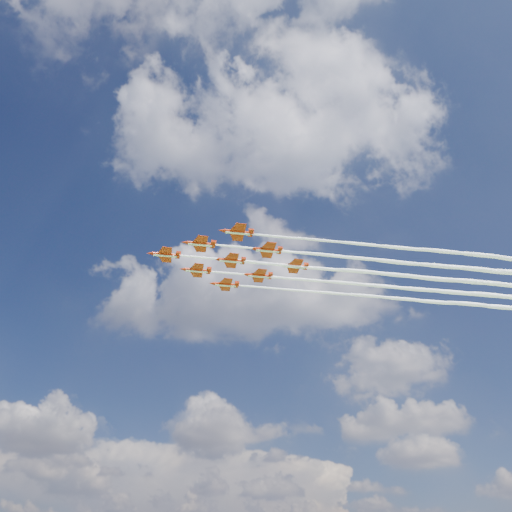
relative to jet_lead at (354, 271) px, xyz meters
name	(u,v)px	position (x,y,z in m)	size (l,w,h in m)	color
jet_lead	(354,271)	(0.00, 0.00, 0.00)	(114.07, 38.41, 2.38)	#AB2209
jet_row2_port	(393,262)	(11.18, -4.12, 0.00)	(114.07, 38.41, 2.38)	#AB2209
jet_row2_starb	(375,285)	(6.92, 9.70, 0.00)	(114.07, 38.41, 2.38)	#AB2209
jet_row3_port	(435,251)	(22.36, -8.23, 0.00)	(114.07, 38.41, 2.38)	#AB2209
jet_row3_centre	(413,277)	(18.10, 5.58, 0.00)	(114.07, 38.41, 2.38)	#AB2209
jet_row3_starb	(394,298)	(13.84, 19.40, 0.00)	(114.07, 38.41, 2.38)	#AB2209
jet_row4_port	(453,267)	(29.28, 1.46, 0.00)	(114.07, 38.41, 2.38)	#AB2209
jet_row4_starb	(431,290)	(25.03, 15.28, 0.00)	(114.07, 38.41, 2.38)	#AB2209
jet_tail	(470,282)	(36.21, 11.16, 0.00)	(114.07, 38.41, 2.38)	#AB2209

